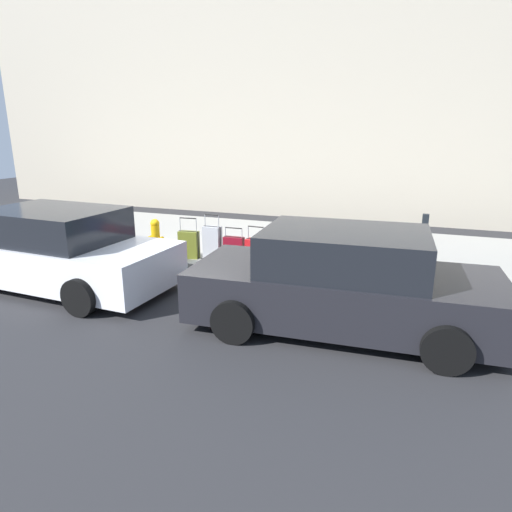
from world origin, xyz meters
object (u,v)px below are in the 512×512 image
object	(u,v)px
suitcase_teal_1	(332,255)
suitcase_silver_6	(212,243)
suitcase_navy_3	(282,251)
parking_meter	(424,237)
suitcase_black_2	(307,253)
suitcase_olive_7	(189,245)
suitcase_olive_0	(359,258)
parked_car_white_1	(56,250)
suitcase_red_4	(256,252)
bollard_post	(129,236)
parked_car_charcoal_0	(343,283)
suitcase_maroon_5	(234,249)
fire_hydrant	(156,235)

from	to	relation	value
suitcase_teal_1	suitcase_silver_6	bearing A→B (deg)	-1.98
suitcase_navy_3	parking_meter	distance (m)	2.84
suitcase_black_2	suitcase_olive_7	bearing A→B (deg)	1.40
suitcase_teal_1	parking_meter	bearing A→B (deg)	-169.78
suitcase_teal_1	suitcase_silver_6	size ratio (longest dim) A/B	0.93
suitcase_olive_0	parked_car_white_1	size ratio (longest dim) A/B	0.21
parking_meter	suitcase_silver_6	bearing A→B (deg)	2.73
suitcase_black_2	suitcase_red_4	xyz separation A→B (m)	(1.12, 0.03, -0.07)
suitcase_olive_0	bollard_post	size ratio (longest dim) A/B	1.21
parked_car_charcoal_0	parked_car_white_1	bearing A→B (deg)	0.00
suitcase_navy_3	suitcase_maroon_5	distance (m)	1.10
fire_hydrant	parked_car_white_1	xyz separation A→B (m)	(0.73, 2.30, 0.15)
suitcase_navy_3	bollard_post	bearing A→B (deg)	2.60
suitcase_teal_1	fire_hydrant	xyz separation A→B (m)	(4.17, -0.05, 0.05)
suitcase_maroon_5	parked_car_white_1	xyz separation A→B (m)	(2.71, 2.32, 0.30)
suitcase_maroon_5	bollard_post	world-z (taller)	bollard_post
fire_hydrant	suitcase_olive_7	bearing A→B (deg)	175.21
suitcase_silver_6	bollard_post	distance (m)	2.10
suitcase_red_4	suitcase_silver_6	world-z (taller)	suitcase_silver_6
suitcase_red_4	parked_car_white_1	bearing A→B (deg)	34.83
suitcase_navy_3	parking_meter	world-z (taller)	parking_meter
suitcase_olive_0	parked_car_charcoal_0	size ratio (longest dim) A/B	0.21
suitcase_red_4	parking_meter	size ratio (longest dim) A/B	0.67
suitcase_navy_3	suitcase_olive_7	xyz separation A→B (m)	(2.16, 0.10, -0.02)
suitcase_silver_6	suitcase_teal_1	bearing A→B (deg)	178.02
suitcase_maroon_5	parked_car_white_1	distance (m)	3.58
suitcase_black_2	suitcase_silver_6	bearing A→B (deg)	-1.30
parking_meter	fire_hydrant	bearing A→B (deg)	2.44
suitcase_red_4	suitcase_maroon_5	world-z (taller)	suitcase_red_4
suitcase_maroon_5	parked_car_charcoal_0	distance (m)	3.63
suitcase_silver_6	parking_meter	distance (m)	4.44
suitcase_black_2	parked_car_charcoal_0	size ratio (longest dim) A/B	0.20
suitcase_olive_0	parked_car_white_1	distance (m)	5.90
suitcase_navy_3	suitcase_olive_0	bearing A→B (deg)	177.83
suitcase_olive_0	suitcase_navy_3	bearing A→B (deg)	-2.17
suitcase_teal_1	parking_meter	distance (m)	1.77
suitcase_olive_7	parked_car_charcoal_0	world-z (taller)	parked_car_charcoal_0
suitcase_black_2	suitcase_olive_7	xyz separation A→B (m)	(2.72, 0.07, -0.05)
suitcase_teal_1	bollard_post	xyz separation A→B (m)	(4.82, 0.10, 0.03)
suitcase_black_2	parking_meter	size ratio (longest dim) A/B	0.75
suitcase_silver_6	parked_car_charcoal_0	size ratio (longest dim) A/B	0.22
suitcase_silver_6	suitcase_navy_3	bearing A→B (deg)	179.27
suitcase_olive_7	parking_meter	distance (m)	4.98
suitcase_navy_3	bollard_post	distance (m)	3.73
suitcase_silver_6	parked_car_white_1	size ratio (longest dim) A/B	0.22
suitcase_teal_1	parking_meter	size ratio (longest dim) A/B	0.75
parking_meter	parked_car_charcoal_0	size ratio (longest dim) A/B	0.27
suitcase_olive_7	bollard_post	bearing A→B (deg)	2.68
suitcase_olive_7	bollard_post	distance (m)	1.56
suitcase_black_2	parked_car_white_1	world-z (taller)	parked_car_white_1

